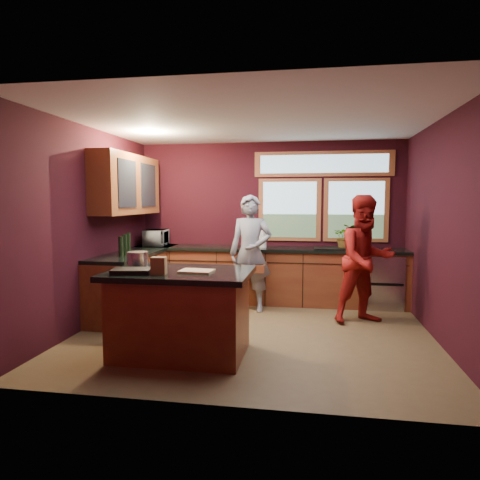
% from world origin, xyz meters
% --- Properties ---
extents(floor, '(4.50, 4.50, 0.00)m').
position_xyz_m(floor, '(0.00, 0.00, 0.00)').
color(floor, brown).
rests_on(floor, ground).
extents(room_shell, '(4.52, 4.02, 2.71)m').
position_xyz_m(room_shell, '(-0.60, 0.32, 1.80)').
color(room_shell, black).
rests_on(room_shell, ground).
extents(back_counter, '(4.50, 0.64, 0.93)m').
position_xyz_m(back_counter, '(0.20, 1.70, 0.46)').
color(back_counter, '#5E2116').
rests_on(back_counter, floor).
extents(left_counter, '(0.64, 2.30, 0.93)m').
position_xyz_m(left_counter, '(-1.95, 0.85, 0.47)').
color(left_counter, '#5E2116').
rests_on(left_counter, floor).
extents(island, '(1.55, 1.05, 0.95)m').
position_xyz_m(island, '(-0.69, -0.90, 0.48)').
color(island, '#5E2116').
rests_on(island, floor).
extents(person_grey, '(0.66, 0.44, 1.80)m').
position_xyz_m(person_grey, '(-0.20, 1.14, 0.90)').
color(person_grey, slate).
rests_on(person_grey, floor).
extents(person_red, '(1.07, 0.98, 1.79)m').
position_xyz_m(person_red, '(1.47, 0.75, 0.89)').
color(person_red, maroon).
rests_on(person_red, floor).
extents(microwave, '(0.37, 0.52, 0.28)m').
position_xyz_m(microwave, '(-1.92, 1.65, 1.07)').
color(microwave, '#999999').
rests_on(microwave, left_counter).
extents(potted_plant, '(0.36, 0.31, 0.40)m').
position_xyz_m(potted_plant, '(1.26, 1.75, 1.13)').
color(potted_plant, '#999999').
rests_on(potted_plant, back_counter).
extents(paper_towel, '(0.12, 0.12, 0.28)m').
position_xyz_m(paper_towel, '(-0.07, 1.70, 1.07)').
color(paper_towel, white).
rests_on(paper_towel, back_counter).
extents(cutting_board, '(0.37, 0.27, 0.02)m').
position_xyz_m(cutting_board, '(-0.49, -0.95, 0.95)').
color(cutting_board, tan).
rests_on(cutting_board, island).
extents(stock_pot, '(0.24, 0.24, 0.18)m').
position_xyz_m(stock_pot, '(-1.24, -0.75, 1.03)').
color(stock_pot, '#BCBCC1').
rests_on(stock_pot, island).
extents(paper_bag, '(0.16, 0.13, 0.18)m').
position_xyz_m(paper_bag, '(-0.84, -1.15, 1.03)').
color(paper_bag, brown).
rests_on(paper_bag, island).
extents(black_tray, '(0.45, 0.36, 0.05)m').
position_xyz_m(black_tray, '(-1.14, -1.15, 0.97)').
color(black_tray, black).
rests_on(black_tray, island).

